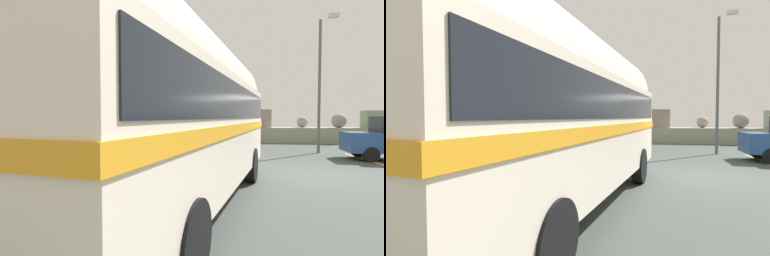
# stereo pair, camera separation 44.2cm
# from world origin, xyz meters

# --- Properties ---
(ground) EXTENTS (32.00, 26.00, 0.02)m
(ground) POSITION_xyz_m (0.00, 0.00, 0.01)
(ground) COLOR #3F4743
(breakwater) EXTENTS (31.36, 2.18, 2.39)m
(breakwater) POSITION_xyz_m (-0.14, 11.81, 0.73)
(breakwater) COLOR gray
(breakwater) RESTS_ON ground
(vintage_coach) EXTENTS (4.26, 8.90, 3.70)m
(vintage_coach) POSITION_xyz_m (-3.58, -3.41, 2.05)
(vintage_coach) COLOR black
(vintage_coach) RESTS_ON ground
(lamp_post) EXTENTS (0.62, 1.01, 6.72)m
(lamp_post) POSITION_xyz_m (2.12, 5.71, 3.77)
(lamp_post) COLOR #5B5B60
(lamp_post) RESTS_ON ground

